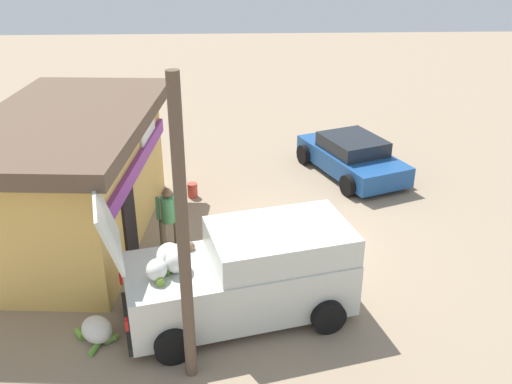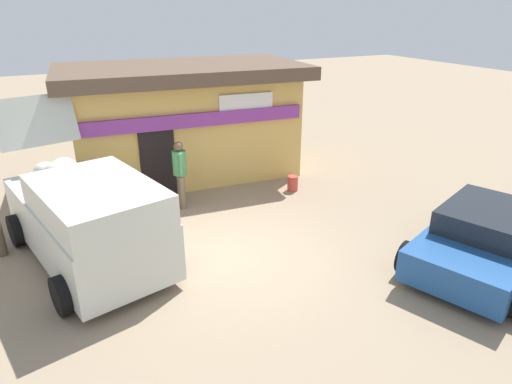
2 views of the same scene
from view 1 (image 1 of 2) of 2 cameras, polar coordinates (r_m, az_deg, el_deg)
ground_plane at (r=13.83m, az=3.47°, el=-5.21°), size 60.00×60.00×0.00m
storefront_bar at (r=14.05m, az=-18.08°, el=1.56°), size 7.05×4.23×3.19m
delivery_van at (r=10.99m, az=-1.06°, el=-8.30°), size 3.03×4.99×2.90m
parked_sedan at (r=17.68m, az=9.75°, el=3.60°), size 4.29×3.21×1.20m
vendor_standing at (r=13.10m, az=-8.91°, el=-2.44°), size 0.38×0.57×1.69m
customer_bending at (r=11.49m, az=-7.94°, el=-7.41°), size 0.61×0.68×1.43m
unloaded_banana_pile at (r=11.17m, az=-15.96°, el=-13.43°), size 0.94×0.89×0.45m
paint_bucket at (r=16.13m, az=-6.50°, el=0.20°), size 0.29×0.29×0.42m
utility_pole at (r=8.71m, az=-7.43°, el=-5.01°), size 0.20×0.20×5.31m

